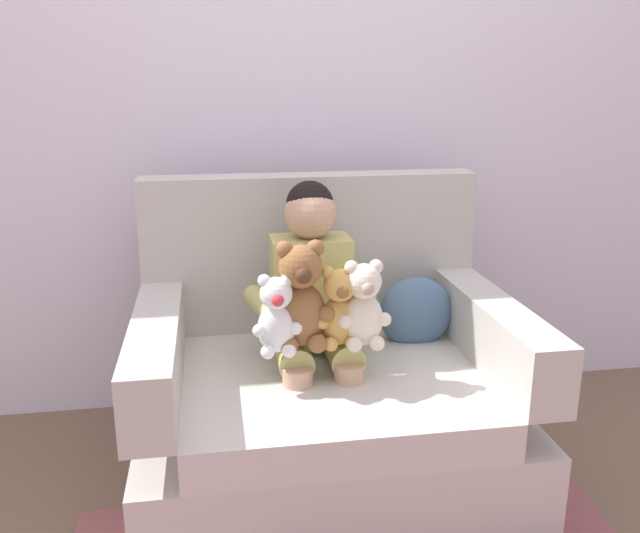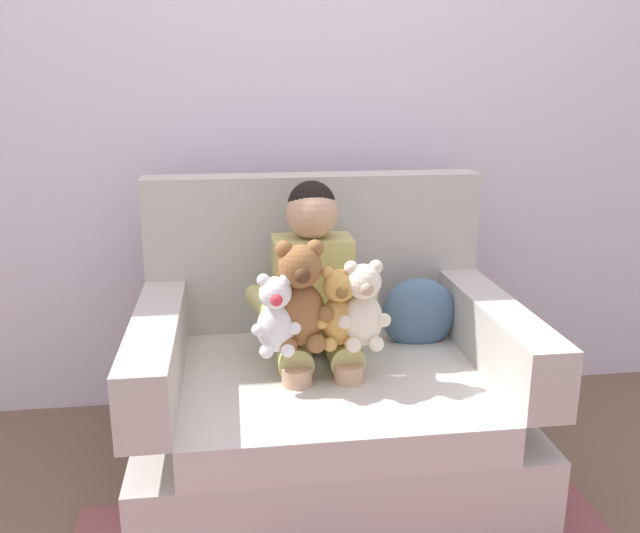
{
  "view_description": "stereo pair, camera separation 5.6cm",
  "coord_description": "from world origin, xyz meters",
  "px_view_note": "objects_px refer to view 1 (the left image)",
  "views": [
    {
      "loc": [
        -0.35,
        -1.96,
        1.31
      ],
      "look_at": [
        -0.04,
        -0.05,
        0.76
      ],
      "focal_mm": 37.54,
      "sensor_mm": 36.0,
      "label": 1
    },
    {
      "loc": [
        -0.3,
        -1.97,
        1.31
      ],
      "look_at": [
        -0.04,
        -0.05,
        0.76
      ],
      "focal_mm": 37.54,
      "sensor_mm": 36.0,
      "label": 2
    }
  ],
  "objects_px": {
    "seated_child": "(314,297)",
    "throw_pillow": "(416,313)",
    "armchair": "(326,389)",
    "plush_cream": "(363,307)",
    "plush_honey": "(339,309)",
    "plush_brown": "(301,299)",
    "plush_white": "(277,317)"
  },
  "relations": [
    {
      "from": "armchair",
      "to": "plush_honey",
      "type": "relative_size",
      "value": 4.76
    },
    {
      "from": "armchair",
      "to": "plush_brown",
      "type": "relative_size",
      "value": 3.6
    },
    {
      "from": "armchair",
      "to": "plush_cream",
      "type": "distance_m",
      "value": 0.39
    },
    {
      "from": "plush_cream",
      "to": "plush_honey",
      "type": "bearing_deg",
      "value": 167.26
    },
    {
      "from": "plush_brown",
      "to": "throw_pillow",
      "type": "xyz_separation_m",
      "value": [
        0.44,
        0.26,
        -0.16
      ]
    },
    {
      "from": "armchair",
      "to": "plush_cream",
      "type": "bearing_deg",
      "value": -62.02
    },
    {
      "from": "seated_child",
      "to": "plush_cream",
      "type": "bearing_deg",
      "value": -52.64
    },
    {
      "from": "seated_child",
      "to": "throw_pillow",
      "type": "xyz_separation_m",
      "value": [
        0.38,
        0.1,
        -0.11
      ]
    },
    {
      "from": "plush_brown",
      "to": "plush_honey",
      "type": "relative_size",
      "value": 1.32
    },
    {
      "from": "plush_white",
      "to": "plush_cream",
      "type": "height_order",
      "value": "plush_cream"
    },
    {
      "from": "plush_brown",
      "to": "plush_honey",
      "type": "height_order",
      "value": "plush_brown"
    },
    {
      "from": "plush_honey",
      "to": "plush_cream",
      "type": "distance_m",
      "value": 0.07
    },
    {
      "from": "armchair",
      "to": "plush_honey",
      "type": "distance_m",
      "value": 0.37
    },
    {
      "from": "plush_honey",
      "to": "plush_white",
      "type": "bearing_deg",
      "value": -171.26
    },
    {
      "from": "armchair",
      "to": "seated_child",
      "type": "height_order",
      "value": "seated_child"
    },
    {
      "from": "plush_white",
      "to": "plush_honey",
      "type": "bearing_deg",
      "value": 30.53
    },
    {
      "from": "plush_white",
      "to": "plush_cream",
      "type": "xyz_separation_m",
      "value": [
        0.26,
        0.01,
        0.01
      ]
    },
    {
      "from": "plush_honey",
      "to": "plush_brown",
      "type": "bearing_deg",
      "value": 177.37
    },
    {
      "from": "armchair",
      "to": "plush_white",
      "type": "relative_size",
      "value": 4.9
    },
    {
      "from": "plush_cream",
      "to": "plush_white",
      "type": "bearing_deg",
      "value": -177.67
    },
    {
      "from": "armchair",
      "to": "plush_honey",
      "type": "bearing_deg",
      "value": -83.85
    },
    {
      "from": "armchair",
      "to": "plush_white",
      "type": "xyz_separation_m",
      "value": [
        -0.18,
        -0.17,
        0.33
      ]
    },
    {
      "from": "plush_cream",
      "to": "armchair",
      "type": "bearing_deg",
      "value": 118.01
    },
    {
      "from": "plush_brown",
      "to": "plush_white",
      "type": "distance_m",
      "value": 0.09
    },
    {
      "from": "armchair",
      "to": "plush_white",
      "type": "height_order",
      "value": "armchair"
    },
    {
      "from": "plush_honey",
      "to": "armchair",
      "type": "bearing_deg",
      "value": 97.07
    },
    {
      "from": "plush_honey",
      "to": "throw_pillow",
      "type": "distance_m",
      "value": 0.44
    },
    {
      "from": "plush_brown",
      "to": "plush_white",
      "type": "bearing_deg",
      "value": -158.13
    },
    {
      "from": "throw_pillow",
      "to": "armchair",
      "type": "bearing_deg",
      "value": -160.33
    },
    {
      "from": "seated_child",
      "to": "throw_pillow",
      "type": "relative_size",
      "value": 3.17
    },
    {
      "from": "armchair",
      "to": "seated_child",
      "type": "bearing_deg",
      "value": 145.53
    },
    {
      "from": "seated_child",
      "to": "plush_honey",
      "type": "relative_size",
      "value": 3.25
    }
  ]
}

